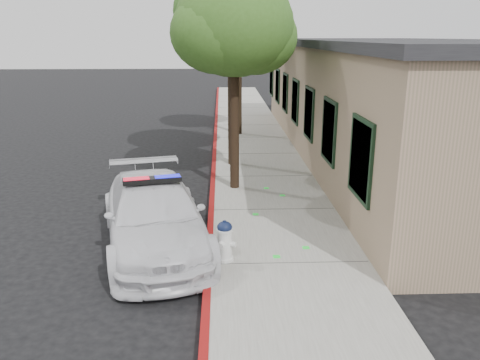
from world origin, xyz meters
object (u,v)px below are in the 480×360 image
clapboard_building (395,100)px  street_tree_near (235,30)px  street_tree_mid (232,9)px  street_tree_far (240,28)px  fire_hydrant (225,241)px  police_car (154,215)px

clapboard_building → street_tree_near: size_ratio=3.58×
street_tree_mid → street_tree_far: size_ratio=1.11×
fire_hydrant → street_tree_near: street_tree_near is taller
police_car → street_tree_near: 5.59m
police_car → street_tree_far: bearing=65.8°
police_car → street_tree_far: size_ratio=0.88×
clapboard_building → street_tree_far: street_tree_far is taller
police_car → street_tree_mid: size_ratio=0.79×
street_tree_near → street_tree_mid: 2.78m
fire_hydrant → police_car: bearing=169.4°
clapboard_building → street_tree_near: street_tree_near is taller
clapboard_building → police_car: bearing=-134.9°
fire_hydrant → street_tree_far: 13.33m
clapboard_building → street_tree_far: (-5.55, 3.82, 2.55)m
clapboard_building → street_tree_far: size_ratio=3.47×
clapboard_building → fire_hydrant: bearing=-125.5°
police_car → street_tree_mid: bearing=60.8°
fire_hydrant → street_tree_far: (0.76, 12.66, 4.11)m
street_tree_near → street_tree_far: street_tree_far is taller
street_tree_mid → street_tree_near: bearing=-90.2°
fire_hydrant → street_tree_near: size_ratio=0.14×
clapboard_building → street_tree_far: bearing=145.5°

